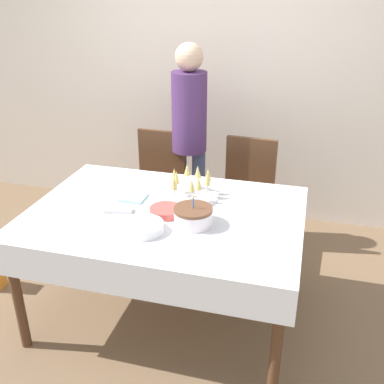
% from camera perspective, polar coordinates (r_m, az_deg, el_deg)
% --- Properties ---
extents(ground_plane, '(12.00, 12.00, 0.00)m').
position_cam_1_polar(ground_plane, '(3.17, -3.09, -15.03)').
color(ground_plane, brown).
extents(wall_back, '(8.00, 0.05, 2.70)m').
position_cam_1_polar(wall_back, '(4.08, 3.81, 15.23)').
color(wall_back, silver).
rests_on(wall_back, ground_plane).
extents(dining_table, '(1.66, 1.17, 0.78)m').
position_cam_1_polar(dining_table, '(2.79, -3.41, -4.31)').
color(dining_table, white).
rests_on(dining_table, ground_plane).
extents(dining_chair_far_left, '(0.43, 0.43, 0.96)m').
position_cam_1_polar(dining_chair_far_left, '(3.73, -4.33, 0.96)').
color(dining_chair_far_left, '#51331E').
rests_on(dining_chair_far_left, ground_plane).
extents(dining_chair_far_right, '(0.45, 0.45, 0.96)m').
position_cam_1_polar(dining_chair_far_right, '(3.57, 6.90, -0.30)').
color(dining_chair_far_right, '#51331E').
rests_on(dining_chair_far_right, ground_plane).
extents(birthday_cake, '(0.23, 0.23, 0.18)m').
position_cam_1_polar(birthday_cake, '(2.57, 0.14, -3.07)').
color(birthday_cake, white).
rests_on(birthday_cake, dining_table).
extents(champagne_tray, '(0.36, 0.36, 0.18)m').
position_cam_1_polar(champagne_tray, '(2.88, -0.16, 0.97)').
color(champagne_tray, silver).
rests_on(champagne_tray, dining_table).
extents(plate_stack_main, '(0.24, 0.24, 0.05)m').
position_cam_1_polar(plate_stack_main, '(2.53, -6.28, -4.44)').
color(plate_stack_main, white).
rests_on(plate_stack_main, dining_table).
extents(plate_stack_dessert, '(0.19, 0.19, 0.04)m').
position_cam_1_polar(plate_stack_dessert, '(2.70, -3.36, -2.42)').
color(plate_stack_dessert, '#CC4C47').
rests_on(plate_stack_dessert, dining_table).
extents(cake_knife, '(0.30, 0.06, 0.00)m').
position_cam_1_polar(cake_knife, '(2.38, 0.98, -6.89)').
color(cake_knife, silver).
rests_on(cake_knife, dining_table).
extents(fork_pile, '(0.18, 0.10, 0.02)m').
position_cam_1_polar(fork_pile, '(2.76, -9.31, -2.30)').
color(fork_pile, silver).
rests_on(fork_pile, dining_table).
extents(napkin_pile, '(0.15, 0.15, 0.01)m').
position_cam_1_polar(napkin_pile, '(2.92, -7.42, -0.72)').
color(napkin_pile, '#8CC6E0').
rests_on(napkin_pile, dining_table).
extents(person_standing, '(0.28, 0.28, 1.64)m').
position_cam_1_polar(person_standing, '(3.63, -0.35, 8.23)').
color(person_standing, '#3F4C72').
rests_on(person_standing, ground_plane).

